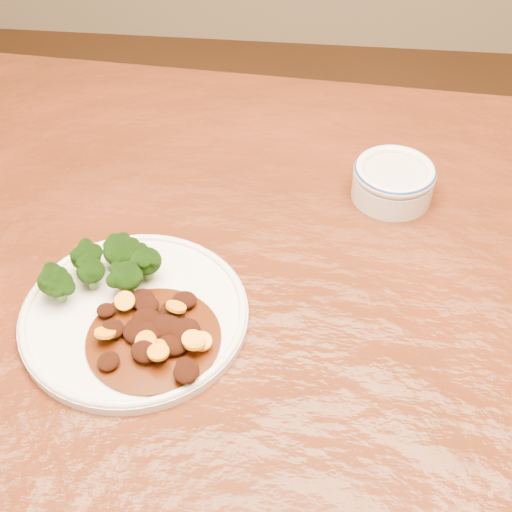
# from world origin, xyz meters

# --- Properties ---
(dining_table) EXTENTS (1.55, 0.99, 0.75)m
(dining_table) POSITION_xyz_m (0.00, 0.00, 0.67)
(dining_table) COLOR #5A220F
(dining_table) RESTS_ON ground
(dinner_plate) EXTENTS (0.26, 0.26, 0.02)m
(dinner_plate) POSITION_xyz_m (-0.21, -0.09, 0.76)
(dinner_plate) COLOR white
(dinner_plate) RESTS_ON dining_table
(broccoli_florets) EXTENTS (0.13, 0.09, 0.04)m
(broccoli_florets) POSITION_xyz_m (-0.25, -0.05, 0.79)
(broccoli_florets) COLOR #62914B
(broccoli_florets) RESTS_ON dinner_plate
(mince_stew) EXTENTS (0.15, 0.15, 0.03)m
(mince_stew) POSITION_xyz_m (-0.18, -0.12, 0.77)
(mince_stew) COLOR #4A1D08
(mince_stew) RESTS_ON dinner_plate
(dip_bowl) EXTENTS (0.11, 0.11, 0.05)m
(dip_bowl) POSITION_xyz_m (0.09, 0.16, 0.78)
(dip_bowl) COLOR silver
(dip_bowl) RESTS_ON dining_table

